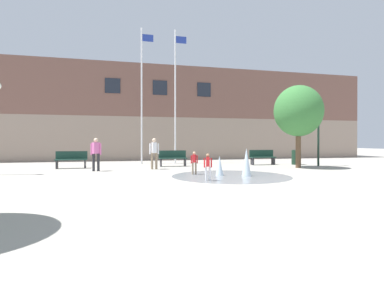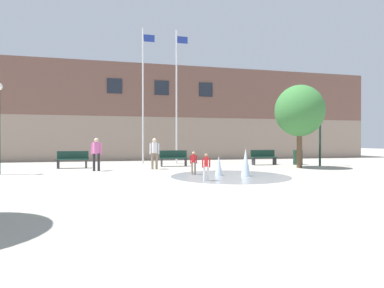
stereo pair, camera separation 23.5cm
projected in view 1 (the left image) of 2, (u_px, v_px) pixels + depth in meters
ground_plane at (240, 196)px, 7.79m from camera, size 100.00×100.00×0.00m
library_building at (155, 116)px, 25.79m from camera, size 36.00×6.05×7.37m
splash_fountain at (234, 169)px, 12.29m from camera, size 4.85×4.85×1.15m
park_bench_left_of_flagpoles at (71, 159)px, 15.86m from camera, size 1.60×0.44×0.91m
park_bench_center at (173, 158)px, 17.19m from camera, size 1.60×0.44×0.91m
park_bench_under_right_flagpole at (262, 157)px, 18.40m from camera, size 1.60×0.44×0.91m
adult_near_bench at (154, 151)px, 15.32m from camera, size 0.50×0.36×1.59m
child_in_fountain at (194, 161)px, 12.82m from camera, size 0.31×0.24×0.99m
teen_by_trashcan at (96, 152)px, 14.33m from camera, size 0.50×0.36×1.59m
child_running at (208, 165)px, 10.72m from camera, size 0.31×0.24×0.99m
flagpole_left at (142, 92)px, 19.12m from camera, size 0.80×0.10×8.70m
flagpole_right at (176, 93)px, 19.64m from camera, size 0.80×0.10×8.76m
lamp_post_right_lane at (318, 122)px, 17.43m from camera, size 0.32×0.32×3.97m
trash_can at (296, 157)px, 18.51m from camera, size 0.56×0.56×0.90m
street_tree_near_building at (298, 111)px, 16.19m from camera, size 2.60×2.60×4.46m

